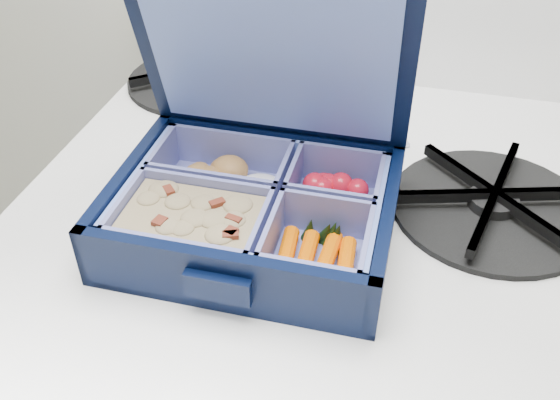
% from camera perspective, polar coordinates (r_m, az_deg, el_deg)
% --- Properties ---
extents(bento_box, '(0.25, 0.20, 0.06)m').
position_cam_1_polar(bento_box, '(0.57, -2.41, -0.97)').
color(bento_box, black).
rests_on(bento_box, stove).
extents(burner_grate, '(0.24, 0.24, 0.03)m').
position_cam_1_polar(burner_grate, '(0.64, 18.95, 0.06)').
color(burner_grate, black).
rests_on(burner_grate, stove).
extents(burner_grate_rear, '(0.24, 0.24, 0.02)m').
position_cam_1_polar(burner_grate_rear, '(0.84, -7.42, 11.24)').
color(burner_grate_rear, black).
rests_on(burner_grate_rear, stove).
extents(fork, '(0.17, 0.12, 0.01)m').
position_cam_1_polar(fork, '(0.68, 3.63, 3.94)').
color(fork, '#AAA7BA').
rests_on(fork, stove).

